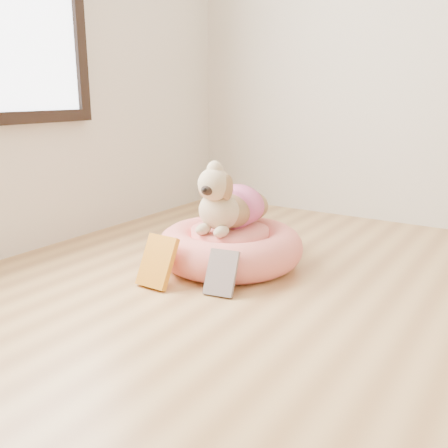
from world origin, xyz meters
The scene contains 4 objects.
pet_bed centered at (-1.03, 1.02, 0.08)m, with size 0.68×0.68×0.18m.
dog centered at (-1.04, 1.03, 0.34)m, with size 0.31×0.46×0.33m, color brown, non-canonical shape.
book_yellow centered at (-1.14, 0.63, 0.10)m, with size 0.15×0.03×0.22m, color yellow.
book_white centered at (-0.87, 0.71, 0.09)m, with size 0.12×0.02×0.19m, color silver.
Camera 1 is at (0.16, -0.87, 0.79)m, focal length 40.00 mm.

